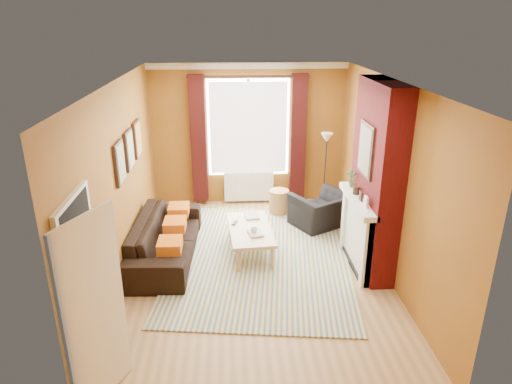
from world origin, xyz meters
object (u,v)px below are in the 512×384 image
(floor_lamp, at_px, (326,150))
(wicker_stool, at_px, (279,202))
(coffee_table, at_px, (250,231))
(armchair, at_px, (321,210))
(sofa, at_px, (166,238))

(floor_lamp, bearing_deg, wicker_stool, -175.70)
(coffee_table, bearing_deg, floor_lamp, 42.45)
(coffee_table, relative_size, floor_lamp, 0.87)
(coffee_table, bearing_deg, armchair, 30.53)
(coffee_table, xyz_separation_m, floor_lamp, (1.52, 1.62, 0.85))
(armchair, bearing_deg, coffee_table, 5.84)
(wicker_stool, bearing_deg, coffee_table, -112.30)
(wicker_stool, distance_m, floor_lamp, 1.34)
(floor_lamp, bearing_deg, armchair, -105.20)
(coffee_table, bearing_deg, wicker_stool, 63.27)
(sofa, relative_size, wicker_stool, 4.50)
(coffee_table, distance_m, floor_lamp, 2.38)
(sofa, xyz_separation_m, coffee_table, (1.34, 0.06, 0.06))
(sofa, xyz_separation_m, wicker_stool, (1.98, 1.62, -0.09))
(armchair, relative_size, coffee_table, 0.70)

